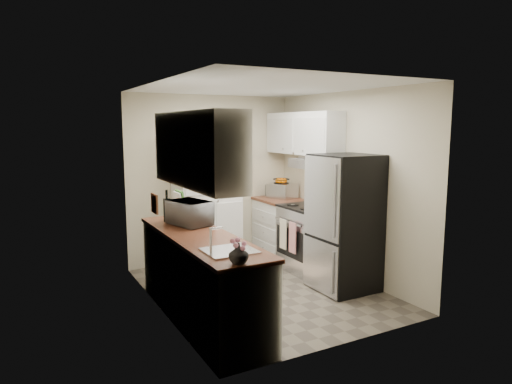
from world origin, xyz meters
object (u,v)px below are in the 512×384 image
refrigerator (345,223)px  wine_bottle (167,207)px  electric_range (309,238)px  toaster_oven (282,191)px  microwave (190,213)px  pantry_cabinet (207,198)px

refrigerator → wine_bottle: refrigerator is taller
electric_range → toaster_oven: size_ratio=2.78×
microwave → wine_bottle: 0.36m
refrigerator → microwave: size_ratio=3.37×
pantry_cabinet → microwave: bearing=-120.0°
wine_bottle → refrigerator: bearing=-21.7°
wine_bottle → toaster_oven: bearing=21.7°
refrigerator → microwave: refrigerator is taller
refrigerator → microwave: 1.93m
pantry_cabinet → toaster_oven: size_ratio=4.92×
refrigerator → toaster_oven: size_ratio=4.18×
electric_range → refrigerator: bearing=-92.5°
pantry_cabinet → refrigerator: bearing=-56.5°
pantry_cabinet → wine_bottle: bearing=-133.8°
pantry_cabinet → refrigerator: 2.07m
pantry_cabinet → electric_range: bearing=-38.2°
microwave → wine_bottle: size_ratio=1.47×
electric_range → microwave: 2.00m
wine_bottle → toaster_oven: 2.28m
electric_range → toaster_oven: (0.06, 0.85, 0.56)m
pantry_cabinet → toaster_oven: bearing=-3.5°
microwave → toaster_oven: (1.95, 1.15, -0.02)m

